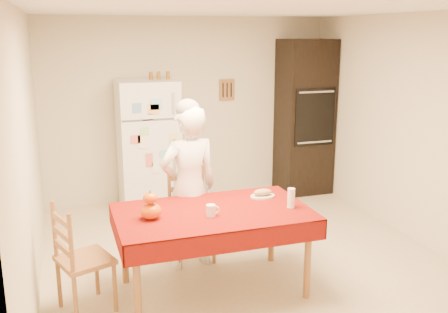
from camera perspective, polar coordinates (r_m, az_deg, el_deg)
name	(u,v)px	position (r m, az deg, el deg)	size (l,w,h in m)	color
floor	(245,259)	(5.29, 2.42, -11.60)	(4.50, 4.50, 0.00)	#BFAC8A
room_shell	(247,103)	(4.82, 2.61, 6.10)	(4.02, 4.52, 2.51)	beige
refrigerator	(148,146)	(6.58, -8.64, 1.23)	(0.75, 0.74, 1.70)	white
oven_cabinet	(304,117)	(7.30, 9.18, 4.46)	(0.70, 0.62, 2.20)	black
dining_table	(213,218)	(4.42, -1.27, -7.06)	(1.70, 1.00, 0.76)	brown
chair_far	(190,211)	(5.15, -3.95, -6.21)	(0.44, 0.42, 0.95)	brown
chair_left	(77,256)	(4.33, -16.46, -10.80)	(0.52, 0.53, 0.95)	brown
seated_woman	(189,188)	(4.87, -4.01, -3.61)	(0.59, 0.39, 1.62)	silver
coffee_mug	(211,210)	(4.26, -1.52, -6.18)	(0.08, 0.08, 0.10)	white
pumpkin_lower	(151,211)	(4.24, -8.36, -6.18)	(0.18, 0.18, 0.14)	#CF3E04
pumpkin_upper	(150,198)	(4.20, -8.41, -4.72)	(0.12, 0.12, 0.09)	#ED5705
wine_glass	(291,198)	(4.49, 7.68, -4.72)	(0.07, 0.07, 0.18)	white
bread_plate	(263,196)	(4.76, 4.43, -4.55)	(0.24, 0.24, 0.02)	silver
bread_loaf	(263,192)	(4.75, 4.44, -4.09)	(0.18, 0.10, 0.06)	#A48750
spice_jar_left	(151,76)	(6.51, -8.34, 9.13)	(0.05, 0.05, 0.10)	brown
spice_jar_mid	(159,75)	(6.53, -7.49, 9.17)	(0.05, 0.05, 0.10)	#8C5E19
spice_jar_right	(168,75)	(6.55, -6.44, 9.21)	(0.05, 0.05, 0.10)	brown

